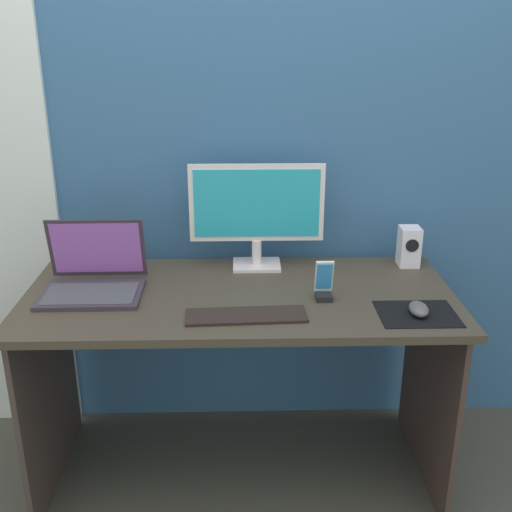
{
  "coord_description": "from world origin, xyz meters",
  "views": [
    {
      "loc": [
        0.01,
        -1.94,
        1.62
      ],
      "look_at": [
        0.06,
        -0.02,
        0.9
      ],
      "focal_mm": 43.1,
      "sensor_mm": 36.0,
      "label": 1
    }
  ],
  "objects_px": {
    "keyboard_external": "(246,316)",
    "mouse": "(419,309)",
    "speaker_right": "(409,246)",
    "phone_in_dock": "(324,286)",
    "monitor": "(257,210)",
    "laptop": "(93,279)"
  },
  "relations": [
    {
      "from": "speaker_right",
      "to": "keyboard_external",
      "type": "distance_m",
      "value": 0.76
    },
    {
      "from": "monitor",
      "to": "mouse",
      "type": "xyz_separation_m",
      "value": [
        0.5,
        -0.43,
        -0.2
      ]
    },
    {
      "from": "speaker_right",
      "to": "laptop",
      "type": "distance_m",
      "value": 1.17
    },
    {
      "from": "phone_in_dock",
      "to": "mouse",
      "type": "bearing_deg",
      "value": -24.87
    },
    {
      "from": "mouse",
      "to": "phone_in_dock",
      "type": "distance_m",
      "value": 0.32
    },
    {
      "from": "laptop",
      "to": "mouse",
      "type": "bearing_deg",
      "value": -11.2
    },
    {
      "from": "laptop",
      "to": "phone_in_dock",
      "type": "distance_m",
      "value": 0.79
    },
    {
      "from": "laptop",
      "to": "keyboard_external",
      "type": "bearing_deg",
      "value": -22.12
    },
    {
      "from": "monitor",
      "to": "laptop",
      "type": "bearing_deg",
      "value": -158.67
    },
    {
      "from": "keyboard_external",
      "to": "mouse",
      "type": "xyz_separation_m",
      "value": [
        0.55,
        0.0,
        0.02
      ]
    },
    {
      "from": "speaker_right",
      "to": "mouse",
      "type": "xyz_separation_m",
      "value": [
        -0.08,
        -0.43,
        -0.06
      ]
    },
    {
      "from": "speaker_right",
      "to": "phone_in_dock",
      "type": "xyz_separation_m",
      "value": [
        -0.36,
        -0.3,
        -0.03
      ]
    },
    {
      "from": "keyboard_external",
      "to": "mouse",
      "type": "height_order",
      "value": "mouse"
    },
    {
      "from": "monitor",
      "to": "speaker_right",
      "type": "height_order",
      "value": "monitor"
    },
    {
      "from": "laptop",
      "to": "mouse",
      "type": "xyz_separation_m",
      "value": [
        1.07,
        -0.21,
        -0.03
      ]
    },
    {
      "from": "speaker_right",
      "to": "mouse",
      "type": "distance_m",
      "value": 0.44
    },
    {
      "from": "mouse",
      "to": "phone_in_dock",
      "type": "bearing_deg",
      "value": 158.77
    },
    {
      "from": "monitor",
      "to": "laptop",
      "type": "xyz_separation_m",
      "value": [
        -0.57,
        -0.22,
        -0.17
      ]
    },
    {
      "from": "monitor",
      "to": "speaker_right",
      "type": "distance_m",
      "value": 0.6
    },
    {
      "from": "laptop",
      "to": "mouse",
      "type": "relative_size",
      "value": 3.4
    },
    {
      "from": "keyboard_external",
      "to": "mouse",
      "type": "relative_size",
      "value": 3.82
    },
    {
      "from": "keyboard_external",
      "to": "phone_in_dock",
      "type": "distance_m",
      "value": 0.3
    }
  ]
}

